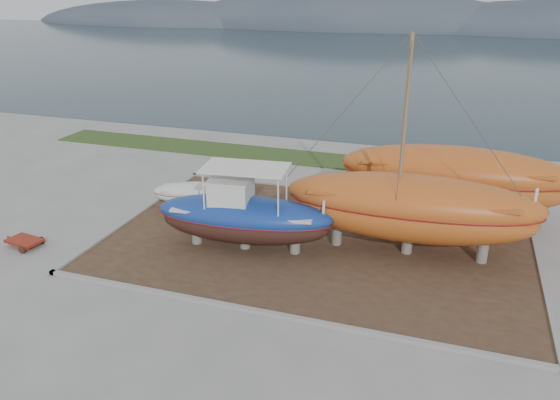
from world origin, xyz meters
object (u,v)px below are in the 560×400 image
(white_dinghy, at_px, (195,195))
(orange_sailboat, at_px, (416,151))
(red_trailer, at_px, (25,243))
(orange_bare_hull, at_px, (453,185))
(blue_caique, at_px, (244,208))

(white_dinghy, height_order, orange_sailboat, orange_sailboat)
(white_dinghy, bearing_deg, orange_sailboat, -28.43)
(white_dinghy, height_order, red_trailer, white_dinghy)
(red_trailer, bearing_deg, orange_bare_hull, 36.48)
(white_dinghy, distance_m, orange_sailboat, 11.50)
(blue_caique, relative_size, orange_bare_hull, 0.71)
(blue_caique, xyz_separation_m, white_dinghy, (-4.08, 3.41, -1.20))
(orange_sailboat, xyz_separation_m, orange_bare_hull, (1.54, 4.20, -2.73))
(white_dinghy, relative_size, orange_sailboat, 0.40)
(white_dinghy, distance_m, orange_bare_hull, 12.54)
(blue_caique, distance_m, white_dinghy, 5.45)
(orange_sailboat, bearing_deg, white_dinghy, 168.42)
(blue_caique, relative_size, red_trailer, 3.39)
(blue_caique, height_order, red_trailer, blue_caique)
(blue_caique, height_order, orange_bare_hull, blue_caique)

